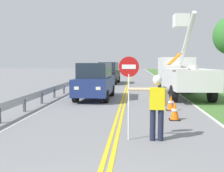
{
  "coord_description": "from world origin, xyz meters",
  "views": [
    {
      "loc": [
        0.57,
        -2.98,
        2.21
      ],
      "look_at": [
        -0.32,
        8.15,
        1.2
      ],
      "focal_mm": 44.49,
      "sensor_mm": 36.0,
      "label": 1
    }
  ],
  "objects": [
    {
      "name": "edge_line_left",
      "position": [
        -3.6,
        20.0,
        0.01
      ],
      "size": [
        0.12,
        110.0,
        0.01
      ],
      "primitive_type": "cube",
      "color": "silver",
      "rests_on": "ground"
    },
    {
      "name": "stop_sign_paddle",
      "position": [
        0.42,
        4.66,
        1.71
      ],
      "size": [
        0.56,
        0.04,
        2.33
      ],
      "color": "silver",
      "rests_on": "ground"
    },
    {
      "name": "oncoming_suv_nearest",
      "position": [
        -1.69,
        12.96,
        1.06
      ],
      "size": [
        2.03,
        4.66,
        2.1
      ],
      "color": "navy",
      "rests_on": "ground"
    },
    {
      "name": "traffic_cone_lead",
      "position": [
        2.1,
        7.43,
        0.34
      ],
      "size": [
        0.4,
        0.4,
        0.7
      ],
      "color": "orange",
      "rests_on": "ground"
    },
    {
      "name": "traffic_cone_mid",
      "position": [
        2.22,
        9.47,
        0.34
      ],
      "size": [
        0.4,
        0.4,
        0.7
      ],
      "color": "orange",
      "rests_on": "ground"
    },
    {
      "name": "guardrail_left_shoulder",
      "position": [
        -4.2,
        16.65,
        0.52
      ],
      "size": [
        0.1,
        32.0,
        0.71
      ],
      "color": "#9EA0A3",
      "rests_on": "ground"
    },
    {
      "name": "centerline_yellow_right",
      "position": [
        0.09,
        20.0,
        0.01
      ],
      "size": [
        0.11,
        110.0,
        0.01
      ],
      "primitive_type": "cube",
      "color": "yellow",
      "rests_on": "ground"
    },
    {
      "name": "oncoming_suv_second",
      "position": [
        -1.93,
        24.2,
        1.06
      ],
      "size": [
        2.08,
        4.68,
        2.1
      ],
      "color": "black",
      "rests_on": "ground"
    },
    {
      "name": "flagger_worker",
      "position": [
        1.19,
        4.65,
        1.05
      ],
      "size": [
        1.09,
        0.25,
        1.83
      ],
      "color": "#1E2338",
      "rests_on": "ground"
    },
    {
      "name": "utility_bucket_truck",
      "position": [
        3.58,
        14.64,
        1.4
      ],
      "size": [
        2.68,
        6.92,
        5.18
      ],
      "color": "silver",
      "rests_on": "ground"
    },
    {
      "name": "edge_line_right",
      "position": [
        3.6,
        20.0,
        0.01
      ],
      "size": [
        0.12,
        110.0,
        0.01
      ],
      "primitive_type": "cube",
      "color": "silver",
      "rests_on": "ground"
    },
    {
      "name": "centerline_yellow_left",
      "position": [
        -0.09,
        20.0,
        0.01
      ],
      "size": [
        0.11,
        110.0,
        0.01
      ],
      "primitive_type": "cube",
      "color": "yellow",
      "rests_on": "ground"
    }
  ]
}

